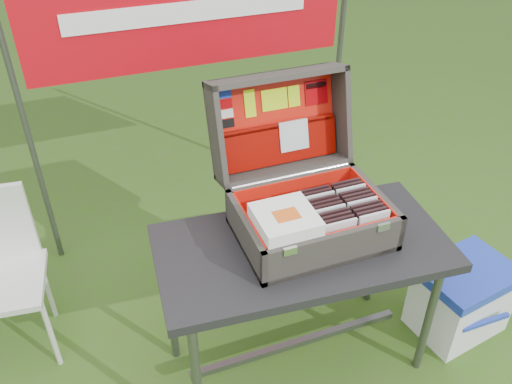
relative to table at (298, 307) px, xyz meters
name	(u,v)px	position (x,y,z in m)	size (l,w,h in m)	color
ground	(269,359)	(-0.11, 0.05, -0.36)	(80.00, 80.00, 0.00)	#385520
table	(298,307)	(0.00, 0.00, 0.00)	(1.14, 0.57, 0.71)	#262628
table_top	(302,248)	(0.00, 0.00, 0.34)	(1.14, 0.57, 0.04)	#262628
table_leg_fr	(429,316)	(0.51, -0.23, -0.02)	(0.04, 0.04, 0.67)	#59595B
table_leg_bl	(170,305)	(-0.51, 0.23, -0.02)	(0.04, 0.04, 0.67)	#59595B
table_leg_br	(375,250)	(0.51, 0.23, -0.02)	(0.04, 0.04, 0.67)	#59595B
table_brace	(296,343)	(0.00, 0.00, -0.24)	(0.99, 0.03, 0.03)	#59595B
suitcase	(308,172)	(0.05, 0.10, 0.62)	(0.57, 0.57, 0.53)	#403B34
suitcase_base_bottom	(311,233)	(0.05, 0.04, 0.37)	(0.57, 0.41, 0.02)	#403B34
suitcase_base_wall_front	(335,251)	(0.05, -0.16, 0.43)	(0.57, 0.02, 0.15)	#403B34
suitcase_base_wall_back	(292,193)	(0.05, 0.23, 0.43)	(0.57, 0.02, 0.15)	#403B34
suitcase_base_wall_left	(245,236)	(-0.22, 0.04, 0.43)	(0.02, 0.41, 0.15)	#403B34
suitcase_base_wall_right	(374,205)	(0.33, 0.04, 0.43)	(0.02, 0.41, 0.15)	#403B34
suitcase_liner_floor	(311,230)	(0.05, 0.04, 0.38)	(0.53, 0.37, 0.01)	red
suitcase_latch_left	(290,251)	(-0.13, -0.17, 0.50)	(0.05, 0.01, 0.03)	silver
suitcase_latch_right	(383,227)	(0.24, -0.17, 0.50)	(0.05, 0.01, 0.03)	silver
suitcase_hinge	(291,176)	(0.05, 0.24, 0.51)	(0.02, 0.02, 0.52)	silver
suitcase_lid_back	(275,120)	(0.05, 0.44, 0.67)	(0.57, 0.41, 0.02)	#403B34
suitcase_lid_rim_far	(277,76)	(0.05, 0.42, 0.87)	(0.57, 0.02, 0.15)	#403B34
suitcase_lid_rim_near	(284,168)	(0.05, 0.32, 0.50)	(0.57, 0.02, 0.15)	#403B34
suitcase_lid_rim_left	(216,135)	(-0.22, 0.37, 0.69)	(0.02, 0.41, 0.15)	#403B34
suitcase_lid_rim_right	(340,113)	(0.33, 0.37, 0.69)	(0.02, 0.41, 0.15)	#403B34
suitcase_lid_liner	(276,121)	(0.05, 0.42, 0.67)	(0.53, 0.36, 0.01)	red
suitcase_liner_wall_front	(333,246)	(0.05, -0.14, 0.44)	(0.53, 0.01, 0.13)	red
suitcase_liner_wall_back	(293,192)	(0.05, 0.22, 0.44)	(0.53, 0.01, 0.13)	red
suitcase_liner_wall_left	(249,233)	(-0.21, 0.04, 0.44)	(0.01, 0.37, 0.13)	red
suitcase_liner_wall_right	(371,203)	(0.31, 0.04, 0.44)	(0.01, 0.37, 0.13)	red
suitcase_lid_pocket	(279,144)	(0.05, 0.38, 0.59)	(0.51, 0.16, 0.03)	#790701
suitcase_pocket_edge	(278,125)	(0.05, 0.39, 0.67)	(0.50, 0.02, 0.02)	#790701
suitcase_pocket_cd	(294,135)	(0.11, 0.37, 0.62)	(0.13, 0.13, 0.01)	silver
lid_sticker_cc_a	(224,94)	(-0.16, 0.45, 0.82)	(0.06, 0.03, 0.00)	#1933B2
lid_sticker_cc_b	(225,104)	(-0.16, 0.44, 0.78)	(0.06, 0.03, 0.00)	#A00005
lid_sticker_cc_c	(227,114)	(-0.16, 0.43, 0.74)	(0.06, 0.03, 0.00)	white
lid_sticker_cc_d	(228,123)	(-0.16, 0.42, 0.70)	(0.06, 0.03, 0.00)	black
lid_card_neon_tall	(250,104)	(-0.05, 0.44, 0.76)	(0.05, 0.11, 0.00)	#BCE50F
lid_card_neon_main	(275,99)	(0.05, 0.44, 0.76)	(0.11, 0.09, 0.00)	#BCE50F
lid_card_neon_small	(294,96)	(0.14, 0.44, 0.76)	(0.05, 0.09, 0.00)	#BCE50F
lid_sticker_band	(316,92)	(0.24, 0.44, 0.76)	(0.10, 0.10, 0.00)	#A00005
lid_sticker_band_bar	(316,85)	(0.24, 0.45, 0.79)	(0.09, 0.02, 0.00)	black
cd_left_0	(340,237)	(0.09, -0.12, 0.46)	(0.13, 0.01, 0.15)	silver
cd_left_1	(337,234)	(0.09, -0.10, 0.46)	(0.13, 0.01, 0.15)	black
cd_left_2	(334,230)	(0.09, -0.07, 0.46)	(0.13, 0.01, 0.15)	black
cd_left_3	(331,226)	(0.09, -0.05, 0.46)	(0.13, 0.01, 0.15)	black
cd_left_4	(328,223)	(0.09, -0.03, 0.46)	(0.13, 0.01, 0.15)	silver
cd_left_5	(326,219)	(0.09, -0.01, 0.46)	(0.13, 0.01, 0.15)	black
cd_left_6	(323,216)	(0.09, 0.02, 0.46)	(0.13, 0.01, 0.15)	black
cd_left_7	(321,213)	(0.09, 0.04, 0.46)	(0.13, 0.01, 0.15)	black
cd_left_8	(318,209)	(0.09, 0.06, 0.46)	(0.13, 0.01, 0.15)	silver
cd_left_9	(316,206)	(0.09, 0.08, 0.46)	(0.13, 0.01, 0.15)	black
cd_left_10	(313,203)	(0.09, 0.11, 0.46)	(0.13, 0.01, 0.15)	black
cd_right_0	(373,229)	(0.23, -0.12, 0.46)	(0.13, 0.01, 0.15)	silver
cd_right_1	(370,225)	(0.23, -0.10, 0.46)	(0.13, 0.01, 0.15)	black
cd_right_2	(367,222)	(0.23, -0.07, 0.46)	(0.13, 0.01, 0.15)	black
cd_right_3	(364,218)	(0.23, -0.05, 0.46)	(0.13, 0.01, 0.15)	black
cd_right_4	(361,215)	(0.23, -0.03, 0.46)	(0.13, 0.01, 0.15)	silver
cd_right_5	(358,212)	(0.23, -0.01, 0.46)	(0.13, 0.01, 0.15)	black
cd_right_6	(355,208)	(0.23, 0.02, 0.46)	(0.13, 0.01, 0.15)	black
cd_right_7	(352,205)	(0.23, 0.04, 0.46)	(0.13, 0.01, 0.15)	black
cd_right_8	(349,202)	(0.23, 0.06, 0.46)	(0.13, 0.01, 0.15)	silver
cd_right_9	(347,199)	(0.23, 0.08, 0.46)	(0.13, 0.01, 0.15)	black
cd_right_10	(344,196)	(0.23, 0.11, 0.46)	(0.13, 0.01, 0.15)	black
songbook_0	(285,224)	(-0.10, -0.04, 0.51)	(0.22, 0.22, 0.01)	white
songbook_1	(285,223)	(-0.10, -0.04, 0.52)	(0.22, 0.22, 0.01)	white
songbook_2	(285,222)	(-0.10, -0.04, 0.52)	(0.22, 0.22, 0.01)	white
songbook_3	(285,221)	(-0.10, -0.04, 0.53)	(0.22, 0.22, 0.01)	white
songbook_4	(285,220)	(-0.10, -0.04, 0.53)	(0.22, 0.22, 0.01)	white
songbook_5	(285,218)	(-0.10, -0.04, 0.54)	(0.22, 0.22, 0.01)	white
songbook_6	(285,217)	(-0.10, -0.04, 0.54)	(0.22, 0.22, 0.01)	white
songbook_7	(285,216)	(-0.10, -0.04, 0.55)	(0.22, 0.22, 0.01)	white
songbook_8	(286,215)	(-0.10, -0.04, 0.55)	(0.22, 0.22, 0.01)	white
songbook_9	(286,214)	(-0.10, -0.04, 0.56)	(0.22, 0.22, 0.01)	white
songbook_graphic	(287,215)	(-0.10, -0.05, 0.56)	(0.09, 0.07, 0.00)	#D85919
cooler	(461,298)	(0.82, -0.08, -0.17)	(0.42, 0.32, 0.37)	white
cooler_body	(459,302)	(0.82, -0.08, -0.19)	(0.40, 0.30, 0.32)	white
cooler_lid	(468,273)	(0.82, -0.08, -0.01)	(0.42, 0.32, 0.05)	#2038B1
cooler_handle	(486,322)	(0.82, -0.25, -0.15)	(0.25, 0.02, 0.02)	#2038B1
chair	(1,287)	(-1.18, 0.52, 0.05)	(0.37, 0.40, 0.81)	silver
chair_seat	(0,285)	(-1.18, 0.52, 0.06)	(0.37, 0.37, 0.03)	silver
chair_leg_fr	(51,333)	(-1.02, 0.37, -0.15)	(0.02, 0.02, 0.41)	silver
chair_leg_br	(47,286)	(-1.02, 0.68, -0.15)	(0.02, 0.02, 0.41)	silver
chair_upright_right	(26,219)	(-1.02, 0.70, 0.25)	(0.02, 0.02, 0.38)	silver
cardboard_box	(343,237)	(0.49, 0.49, -0.14)	(0.41, 0.07, 0.43)	#A77D55
banner_post_left	(25,123)	(-0.96, 1.15, 0.49)	(0.03, 0.03, 1.70)	#59595B
banner_post_right	(338,73)	(0.74, 1.15, 0.49)	(0.03, 0.03, 1.70)	#59595B
banner	(189,11)	(-0.11, 1.14, 0.94)	(1.60, 0.01, 0.55)	#AF0611
banner_text	(190,12)	(-0.11, 1.12, 0.94)	(1.20, 0.00, 0.10)	white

